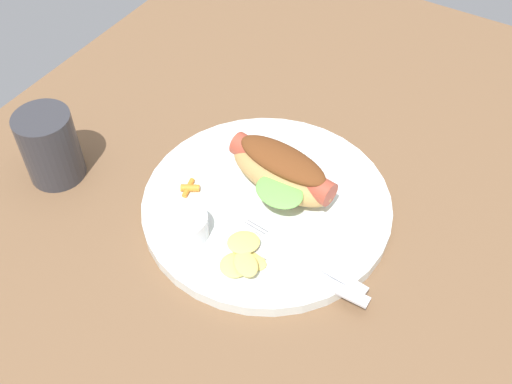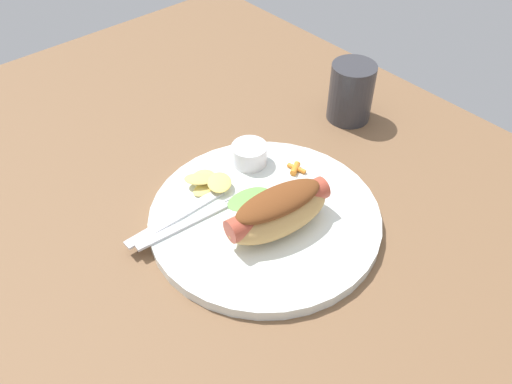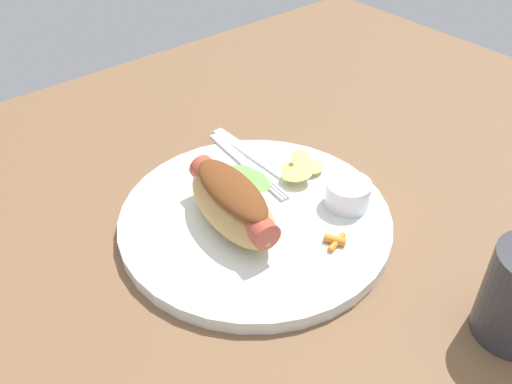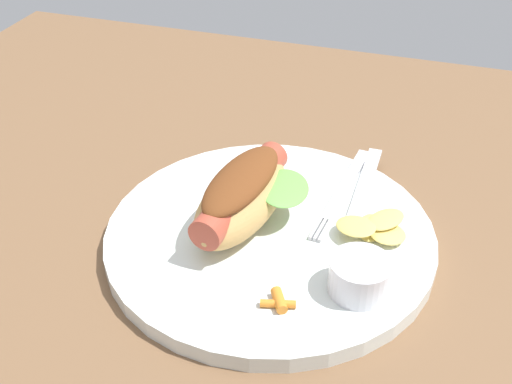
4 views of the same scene
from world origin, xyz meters
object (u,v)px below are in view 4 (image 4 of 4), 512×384
object	(u,v)px
sauce_ramekin	(360,276)
knife	(364,188)
carrot_garnish	(275,301)
chips_pile	(374,227)
hot_dog	(243,195)
fork	(343,190)
plate	(270,237)

from	to	relation	value
sauce_ramekin	knife	distance (cm)	14.74
knife	sauce_ramekin	bearing A→B (deg)	8.31
sauce_ramekin	carrot_garnish	size ratio (longest dim) A/B	1.74
sauce_ramekin	chips_pile	bearing A→B (deg)	90.47
sauce_ramekin	chips_pile	xyz separation A→B (cm)	(-0.06, 7.73, -0.68)
sauce_ramekin	hot_dog	bearing A→B (deg)	154.60
sauce_ramekin	fork	bearing A→B (deg)	107.00
sauce_ramekin	knife	world-z (taller)	sauce_ramekin
hot_dog	fork	size ratio (longest dim) A/B	0.91
plate	fork	size ratio (longest dim) A/B	1.86
knife	carrot_garnish	size ratio (longest dim) A/B	5.08
chips_pile	carrot_garnish	distance (cm)	12.98
plate	chips_pile	xyz separation A→B (cm)	(9.20, 2.42, 1.64)
hot_dog	chips_pile	bearing A→B (deg)	107.06
sauce_ramekin	chips_pile	distance (cm)	7.76
plate	chips_pile	world-z (taller)	chips_pile
carrot_garnish	plate	bearing A→B (deg)	109.44
chips_pile	sauce_ramekin	bearing A→B (deg)	-89.53
fork	knife	bearing A→B (deg)	125.02
sauce_ramekin	carrot_garnish	world-z (taller)	sauce_ramekin
carrot_garnish	knife	bearing A→B (deg)	78.04
knife	carrot_garnish	xyz separation A→B (cm)	(-3.87, -18.28, 0.23)
sauce_ramekin	fork	size ratio (longest dim) A/B	0.31
plate	hot_dog	size ratio (longest dim) A/B	2.03
fork	chips_pile	bearing A→B (deg)	40.98
hot_dog	fork	bearing A→B (deg)	141.68
hot_dog	sauce_ramekin	world-z (taller)	hot_dog
hot_dog	sauce_ramekin	size ratio (longest dim) A/B	2.92
fork	carrot_garnish	world-z (taller)	carrot_garnish
plate	carrot_garnish	xyz separation A→B (cm)	(3.20, -9.07, 1.21)
chips_pile	fork	bearing A→B (deg)	125.35
plate	chips_pile	size ratio (longest dim) A/B	4.00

